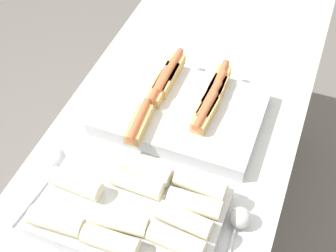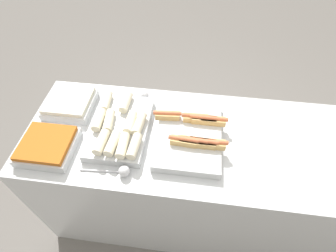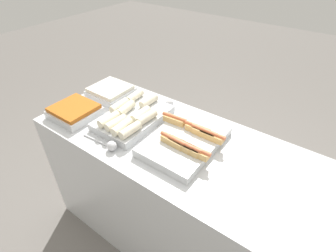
{
  "view_description": "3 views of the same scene",
  "coord_description": "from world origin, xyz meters",
  "px_view_note": "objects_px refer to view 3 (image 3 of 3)",
  "views": [
    {
      "loc": [
        -0.92,
        -0.31,
        2.0
      ],
      "look_at": [
        -0.11,
        0.0,
        1.0
      ],
      "focal_mm": 50.0,
      "sensor_mm": 36.0,
      "label": 1
    },
    {
      "loc": [
        0.0,
        -0.88,
        2.06
      ],
      "look_at": [
        -0.11,
        0.0,
        1.0
      ],
      "focal_mm": 28.0,
      "sensor_mm": 36.0,
      "label": 2
    },
    {
      "loc": [
        0.58,
        -0.95,
        1.88
      ],
      "look_at": [
        -0.11,
        0.0,
        1.0
      ],
      "focal_mm": 28.0,
      "sensor_mm": 36.0,
      "label": 3
    }
  ],
  "objects_px": {
    "tray_side_front": "(75,111)",
    "serving_spoon_far": "(168,103)",
    "tray_side_back": "(111,92)",
    "tray_wraps": "(132,117)",
    "tray_hotdogs": "(186,140)",
    "serving_spoon_near": "(110,145)"
  },
  "relations": [
    {
      "from": "tray_side_back",
      "to": "serving_spoon_near",
      "type": "distance_m",
      "value": 0.58
    },
    {
      "from": "tray_side_front",
      "to": "serving_spoon_far",
      "type": "distance_m",
      "value": 0.61
    },
    {
      "from": "tray_wraps",
      "to": "serving_spoon_far",
      "type": "bearing_deg",
      "value": 75.65
    },
    {
      "from": "serving_spoon_far",
      "to": "tray_wraps",
      "type": "bearing_deg",
      "value": -104.35
    },
    {
      "from": "serving_spoon_far",
      "to": "serving_spoon_near",
      "type": "bearing_deg",
      "value": -89.9
    },
    {
      "from": "tray_wraps",
      "to": "serving_spoon_far",
      "type": "distance_m",
      "value": 0.29
    },
    {
      "from": "tray_hotdogs",
      "to": "tray_side_back",
      "type": "distance_m",
      "value": 0.74
    },
    {
      "from": "tray_side_front",
      "to": "serving_spoon_near",
      "type": "relative_size",
      "value": 1.07
    },
    {
      "from": "tray_side_back",
      "to": "serving_spoon_near",
      "type": "xyz_separation_m",
      "value": [
        0.41,
        -0.41,
        -0.01
      ]
    },
    {
      "from": "tray_hotdogs",
      "to": "tray_wraps",
      "type": "height_order",
      "value": "same"
    },
    {
      "from": "tray_wraps",
      "to": "tray_hotdogs",
      "type": "bearing_deg",
      "value": 1.41
    },
    {
      "from": "tray_side_back",
      "to": "tray_hotdogs",
      "type": "bearing_deg",
      "value": -10.8
    },
    {
      "from": "tray_side_front",
      "to": "serving_spoon_far",
      "type": "xyz_separation_m",
      "value": [
        0.41,
        0.44,
        -0.01
      ]
    },
    {
      "from": "tray_hotdogs",
      "to": "tray_side_front",
      "type": "distance_m",
      "value": 0.75
    },
    {
      "from": "tray_hotdogs",
      "to": "tray_side_back",
      "type": "xyz_separation_m",
      "value": [
        -0.73,
        0.14,
        0.0
      ]
    },
    {
      "from": "tray_wraps",
      "to": "tray_side_front",
      "type": "distance_m",
      "value": 0.38
    },
    {
      "from": "tray_side_front",
      "to": "tray_side_back",
      "type": "relative_size",
      "value": 1.0
    },
    {
      "from": "tray_wraps",
      "to": "tray_side_back",
      "type": "bearing_deg",
      "value": 156.55
    },
    {
      "from": "tray_hotdogs",
      "to": "tray_side_back",
      "type": "bearing_deg",
      "value": 169.2
    },
    {
      "from": "serving_spoon_far",
      "to": "tray_side_back",
      "type": "bearing_deg",
      "value": -162.7
    },
    {
      "from": "tray_hotdogs",
      "to": "tray_wraps",
      "type": "bearing_deg",
      "value": -178.59
    },
    {
      "from": "tray_wraps",
      "to": "tray_side_front",
      "type": "height_order",
      "value": "tray_wraps"
    }
  ]
}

